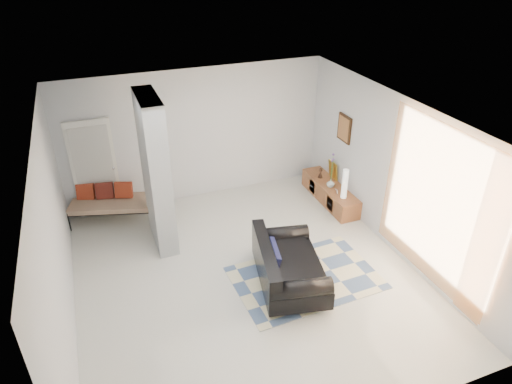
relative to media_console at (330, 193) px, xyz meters
name	(u,v)px	position (x,y,z in m)	size (l,w,h in m)	color
floor	(247,276)	(-2.52, -1.70, -0.20)	(6.00, 6.00, 0.00)	silver
ceiling	(245,120)	(-2.52, -1.70, 2.60)	(6.00, 6.00, 0.00)	white
wall_back	(197,135)	(-2.52, 1.30, 1.20)	(6.00, 6.00, 0.00)	silver
wall_front	(348,350)	(-2.52, -4.70, 1.20)	(6.00, 6.00, 0.00)	silver
wall_left	(55,244)	(-5.27, -1.70, 1.20)	(6.00, 6.00, 0.00)	silver
wall_right	(395,176)	(0.23, -1.70, 1.20)	(6.00, 6.00, 0.00)	silver
partition_column	(156,173)	(-3.62, -0.10, 1.20)	(0.35, 1.20, 2.80)	#9EA3A5
hallway_door	(95,169)	(-4.62, 1.26, 0.82)	(0.85, 0.06, 2.04)	white
curtain	(437,207)	(0.15, -2.85, 1.25)	(2.55, 2.55, 0.00)	#FF9943
wall_art	(344,128)	(0.20, 0.00, 1.45)	(0.04, 0.45, 0.55)	#361F0E
media_console	(330,193)	(0.00, 0.00, 0.00)	(0.45, 1.79, 0.80)	brown
loveseat	(286,266)	(-1.99, -2.09, 0.15)	(1.31, 1.85, 0.76)	silver
daybed	(111,201)	(-4.44, 0.93, 0.22)	(1.73, 1.10, 0.77)	black
area_rug	(305,278)	(-1.62, -2.10, -0.20)	(2.38, 1.59, 0.01)	beige
cylinder_lamp	(345,184)	(-0.02, -0.56, 0.51)	(0.11, 0.11, 0.62)	white
bronze_figurine	(320,173)	(-0.05, 0.37, 0.30)	(0.11, 0.11, 0.22)	black
vase	(331,183)	(-0.05, -0.08, 0.28)	(0.17, 0.17, 0.17)	silver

